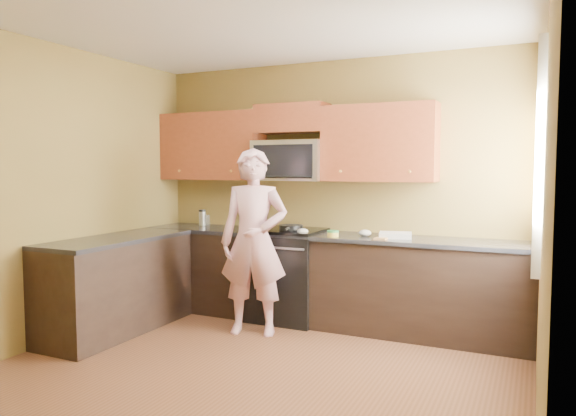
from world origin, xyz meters
The scene contains 24 objects.
floor centered at (0.00, 0.00, 0.00)m, with size 4.00×4.00×0.00m, color brown.
ceiling centered at (0.00, 0.00, 2.70)m, with size 4.00×4.00×0.00m, color white.
wall_back centered at (0.00, 2.00, 1.35)m, with size 4.00×4.00×0.00m, color brown.
wall_left centered at (-2.00, 0.00, 1.35)m, with size 4.00×4.00×0.00m, color brown.
wall_right centered at (2.00, 0.00, 1.35)m, with size 4.00×4.00×0.00m, color brown.
cabinet_back_run centered at (0.00, 1.70, 0.44)m, with size 4.00×0.60×0.88m, color black.
cabinet_left_run centered at (-1.70, 0.60, 0.44)m, with size 0.60×1.60×0.88m, color black.
countertop_back centered at (0.00, 1.69, 0.90)m, with size 4.00×0.62×0.04m, color black.
countertop_left centered at (-1.69, 0.60, 0.90)m, with size 0.62×1.60×0.04m, color black.
stove centered at (-0.40, 1.68, 0.47)m, with size 0.76×0.65×0.95m, color black, non-canonical shape.
microwave centered at (-0.40, 1.80, 1.45)m, with size 0.76×0.40×0.42m, color silver, non-canonical shape.
upper_cab_left centered at (-1.39, 1.83, 1.45)m, with size 1.22×0.33×0.75m, color brown, non-canonical shape.
upper_cab_right centered at (0.54, 1.83, 1.45)m, with size 1.12×0.33×0.75m, color brown, non-canonical shape.
upper_cab_over_mw centered at (-0.40, 1.83, 2.10)m, with size 0.76×0.33×0.30m, color brown.
window centered at (1.98, 1.20, 1.65)m, with size 0.06×1.06×1.66m, color white, non-canonical shape.
woman centered at (-0.47, 1.10, 0.88)m, with size 0.65×0.42×1.77m, color #D46A7F.
frying_pan centered at (-0.31, 1.61, 0.95)m, with size 0.24×0.43×0.06m, color black, non-canonical shape.
butter_tub centered at (0.19, 1.49, 0.92)m, with size 0.11×0.11×0.08m, color gold, non-canonical shape.
toast_slice centered at (0.66, 1.50, 0.93)m, with size 0.11×0.11×0.01m, color #B27F47.
napkin_a centered at (-0.15, 1.54, 0.95)m, with size 0.11×0.12×0.06m, color silver.
napkin_b centered at (0.46, 1.65, 0.95)m, with size 0.12×0.13×0.07m, color silver.
dish_towel centered at (0.75, 1.68, 0.95)m, with size 0.30×0.24×0.05m, color silver.
travel_mug centered at (-1.55, 1.85, 0.92)m, with size 0.08×0.08×0.18m, color silver, non-canonical shape.
glass_a centered at (-1.49, 1.86, 0.98)m, with size 0.07×0.07×0.12m, color silver.
Camera 1 is at (1.96, -3.37, 1.59)m, focal length 33.61 mm.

